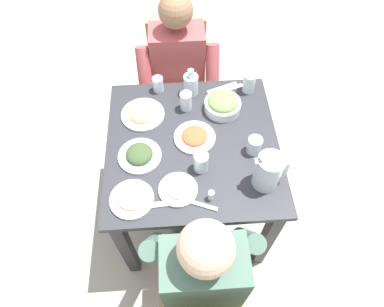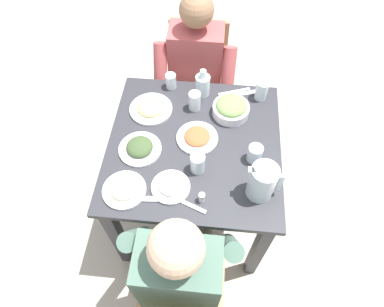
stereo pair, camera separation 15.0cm
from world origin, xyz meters
TOP-DOWN VIEW (x-y plane):
  - ground_plane at (0.00, 0.00)m, footprint 8.00×8.00m
  - dining_table at (0.00, 0.00)m, footprint 0.87×0.87m
  - chair_far at (-0.05, 0.75)m, footprint 0.40×0.40m
  - diner_near at (0.00, -0.55)m, footprint 0.48×0.53m
  - diner_far at (-0.05, 0.55)m, footprint 0.48×0.53m
  - water_pitcher at (0.32, -0.24)m, footprint 0.16×0.12m
  - salad_bowl at (0.17, 0.21)m, footprint 0.19×0.19m
  - plate_fries at (-0.25, 0.20)m, footprint 0.23×0.23m
  - plate_yoghurt at (-0.08, -0.26)m, footprint 0.18×0.18m
  - plate_rice_curry at (0.01, 0.03)m, footprint 0.21×0.21m
  - plate_beans at (-0.29, -0.30)m, footprint 0.20×0.20m
  - plate_dolmas at (-0.26, -0.07)m, footprint 0.21×0.21m
  - water_glass_near_right at (0.33, 0.35)m, footprint 0.07×0.07m
  - water_glass_by_pitcher at (0.03, -0.15)m, footprint 0.07×0.07m
  - water_glass_center at (-0.17, 0.38)m, footprint 0.06×0.06m
  - water_glass_far_left at (0.30, -0.07)m, footprint 0.07×0.07m
  - water_glass_far_right at (-0.02, 0.24)m, footprint 0.06×0.06m
  - oil_carafe at (0.01, 0.35)m, footprint 0.08×0.08m
  - salt_shaker at (0.06, -0.31)m, footprint 0.03×0.03m
  - fork_near at (0.23, 0.36)m, footprint 0.17×0.08m
  - knife_near at (0.19, 0.37)m, footprint 0.18×0.08m
  - fork_far at (-0.13, -0.33)m, footprint 0.17×0.04m
  - knife_far at (0.00, -0.34)m, footprint 0.18×0.08m

SIDE VIEW (x-z plane):
  - ground_plane at x=0.00m, z-range 0.00..0.00m
  - chair_far at x=-0.05m, z-range 0.05..0.92m
  - dining_table at x=0.00m, z-range 0.24..0.99m
  - diner_near at x=0.00m, z-range 0.05..1.21m
  - diner_far at x=-0.05m, z-range 0.05..1.21m
  - fork_near at x=0.23m, z-range 0.75..0.76m
  - knife_near at x=0.19m, z-range 0.75..0.76m
  - fork_far at x=-0.13m, z-range 0.75..0.76m
  - knife_far at x=0.00m, z-range 0.75..0.76m
  - plate_beans at x=-0.29m, z-range 0.74..0.78m
  - plate_rice_curry at x=0.01m, z-range 0.74..0.78m
  - plate_fries at x=-0.25m, z-range 0.74..0.78m
  - plate_yoghurt at x=-0.08m, z-range 0.74..0.78m
  - plate_dolmas at x=-0.26m, z-range 0.74..0.79m
  - salt_shaker at x=0.06m, z-range 0.75..0.80m
  - salad_bowl at x=0.17m, z-range 0.74..0.83m
  - water_glass_center at x=-0.17m, z-range 0.75..0.83m
  - water_glass_far_left at x=0.30m, z-range 0.75..0.84m
  - water_glass_by_pitcher at x=0.03m, z-range 0.75..0.85m
  - water_glass_far_right at x=-0.02m, z-range 0.75..0.85m
  - water_glass_near_right at x=0.33m, z-range 0.75..0.86m
  - oil_carafe at x=0.01m, z-range 0.72..0.89m
  - water_pitcher at x=0.32m, z-range 0.75..0.94m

